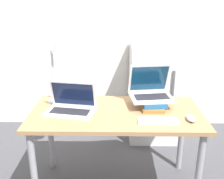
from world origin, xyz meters
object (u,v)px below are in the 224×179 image
laptop_left (71,106)px  mouse (191,118)px  laptop_on_books (150,91)px  desk_lamp (59,52)px  book_stack (152,103)px  mini_fridge (153,92)px  wireless_keyboard (158,121)px

laptop_left → mouse: size_ratio=3.59×
laptop_left → mouse: bearing=-9.5°
laptop_on_books → desk_lamp: desk_lamp is taller
laptop_left → book_stack: size_ratio=1.44×
mouse → desk_lamp: 1.11m
book_stack → laptop_on_books: (-0.01, 0.04, 0.09)m
desk_lamp → mini_fridge: (0.86, 0.73, -0.60)m
mouse → mini_fridge: 1.07m
desk_lamp → wireless_keyboard: bearing=-24.5°
laptop_on_books → mini_fridge: (0.14, 0.77, -0.30)m
laptop_left → book_stack: bearing=8.3°
wireless_keyboard → mini_fridge: (0.12, 1.07, -0.18)m
wireless_keyboard → mouse: 0.24m
laptop_on_books → mouse: bearing=-47.6°
laptop_left → wireless_keyboard: bearing=-14.8°
laptop_on_books → wireless_keyboard: (0.02, -0.31, -0.12)m
laptop_on_books → mouse: size_ratio=3.29×
book_stack → wireless_keyboard: bearing=-88.1°
book_stack → mouse: size_ratio=2.49×
book_stack → mini_fridge: bearing=81.2°
book_stack → desk_lamp: bearing=174.1°
wireless_keyboard → desk_lamp: size_ratio=0.50×
laptop_on_books → mini_fridge: 0.83m
laptop_left → mini_fridge: (0.76, 0.90, -0.22)m
laptop_on_books → book_stack: bearing=-74.5°
book_stack → wireless_keyboard: book_stack is taller
mouse → desk_lamp: bearing=162.2°
laptop_left → desk_lamp: 0.43m
laptop_left → mouse: (0.88, -0.15, -0.03)m
laptop_left → desk_lamp: size_ratio=0.69×
book_stack → laptop_on_books: size_ratio=0.76×
desk_lamp → mouse: bearing=-17.8°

